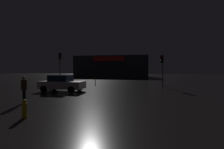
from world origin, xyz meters
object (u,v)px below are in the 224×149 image
Objects in this scene: traffic_signal_opposite at (162,64)px; car_near at (62,83)px; pedestrian at (24,87)px; traffic_signal_cross_left at (60,62)px; store_building at (112,67)px; fire_hydrant at (24,109)px.

traffic_signal_opposite reaches higher than car_near.
car_near is 2.46× the size of pedestrian.
pedestrian is at bearing -70.77° from traffic_signal_cross_left.
store_building is at bearing 114.02° from traffic_signal_opposite.
traffic_signal_opposite is at bearing 30.34° from car_near.
fire_hydrant is at bearing -71.88° from car_near.
car_near is at bearing -87.36° from store_building.
traffic_signal_cross_left is at bearing 109.23° from pedestrian.
traffic_signal_cross_left is (-13.56, 0.79, 0.42)m from traffic_signal_opposite.
car_near is 5.11× the size of fire_hydrant.
car_near is at bearing -59.50° from traffic_signal_cross_left.
store_building is 4.50× the size of traffic_signal_cross_left.
store_building reaches higher than traffic_signal_opposite.
car_near is at bearing 93.36° from pedestrian.
traffic_signal_cross_left is at bearing -95.67° from store_building.
car_near is 5.38m from pedestrian.
store_building reaches higher than pedestrian.
traffic_signal_cross_left is 12.75m from pedestrian.
car_near is (3.82, -6.49, -2.39)m from traffic_signal_cross_left.
car_near is (-9.74, -5.70, -1.97)m from traffic_signal_opposite.
store_building is at bearing 92.64° from car_near.
traffic_signal_cross_left is 1.05× the size of car_near.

